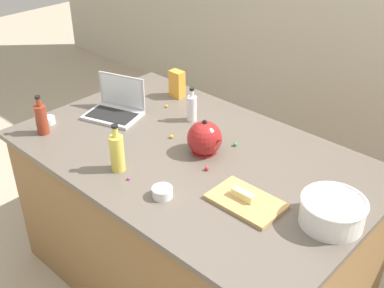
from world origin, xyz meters
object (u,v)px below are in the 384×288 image
object	(u,v)px
bottle_soy	(41,119)
bottle_vinegar	(192,108)
kettle	(205,139)
candy_bag	(177,84)
laptop	(116,107)
ramekin_medium	(127,89)
ramekin_wide	(162,192)
ramekin_small	(48,120)
bottle_oil	(117,152)
cutting_board	(246,201)
mixing_bowl_large	(332,211)
butter_stick_left	(243,195)

from	to	relation	value
bottle_soy	bottle_vinegar	bearing A→B (deg)	53.50
bottle_vinegar	kettle	size ratio (longest dim) A/B	0.94
bottle_soy	candy_bag	size ratio (longest dim) A/B	1.31
laptop	ramekin_medium	size ratio (longest dim) A/B	3.78
candy_bag	laptop	bearing A→B (deg)	-101.85
bottle_vinegar	bottle_soy	bearing A→B (deg)	-126.50
ramekin_medium	bottle_vinegar	bearing A→B (deg)	0.63
ramekin_wide	ramekin_small	bearing A→B (deg)	178.08
laptop	candy_bag	size ratio (longest dim) A/B	2.14
laptop	bottle_soy	world-z (taller)	bottle_soy
bottle_oil	bottle_vinegar	bearing A→B (deg)	97.90
laptop	kettle	size ratio (longest dim) A/B	1.70
bottle_soy	cutting_board	world-z (taller)	bottle_soy
kettle	ramekin_medium	xyz separation A→B (m)	(-0.85, 0.20, -0.05)
mixing_bowl_large	cutting_board	distance (m)	0.37
bottle_vinegar	cutting_board	size ratio (longest dim) A/B	0.62
mixing_bowl_large	ramekin_wide	xyz separation A→B (m)	(-0.64, -0.35, -0.04)
bottle_vinegar	ramekin_medium	xyz separation A→B (m)	(-0.57, -0.01, -0.06)
ramekin_medium	laptop	bearing A→B (deg)	-51.59
bottle_oil	ramekin_small	distance (m)	0.66
mixing_bowl_large	ramekin_medium	size ratio (longest dim) A/B	2.85
kettle	ramekin_medium	world-z (taller)	kettle
bottle_oil	ramekin_medium	world-z (taller)	bottle_oil
candy_bag	kettle	bearing A→B (deg)	-33.64
cutting_board	ramekin_wide	size ratio (longest dim) A/B	3.47
mixing_bowl_large	cutting_board	xyz separation A→B (m)	(-0.34, -0.13, -0.05)
ramekin_small	ramekin_wide	distance (m)	0.97
ramekin_small	ramekin_wide	world-z (taller)	ramekin_wide
bottle_vinegar	bottle_soy	size ratio (longest dim) A/B	0.90
mixing_bowl_large	ramekin_wide	bearing A→B (deg)	-151.29
ramekin_medium	ramekin_wide	xyz separation A→B (m)	(0.96, -0.61, -0.00)
cutting_board	ramekin_wide	bearing A→B (deg)	-144.30
bottle_soy	ramekin_medium	bearing A→B (deg)	96.53
bottle_oil	bottle_soy	bearing A→B (deg)	-174.79
bottle_vinegar	ramekin_small	world-z (taller)	bottle_vinegar
kettle	cutting_board	distance (m)	0.46
laptop	kettle	xyz separation A→B (m)	(0.66, 0.04, 0.03)
mixing_bowl_large	butter_stick_left	distance (m)	0.38
butter_stick_left	ramekin_wide	distance (m)	0.36
cutting_board	candy_bag	distance (m)	1.14
kettle	mixing_bowl_large	bearing A→B (deg)	-4.39
kettle	butter_stick_left	bearing A→B (deg)	-25.67
kettle	ramekin_small	xyz separation A→B (m)	(-0.85, -0.37, -0.06)
bottle_soy	bottle_oil	bearing A→B (deg)	5.21
bottle_vinegar	candy_bag	xyz separation A→B (m)	(-0.28, 0.17, 0.00)
bottle_oil	ramekin_wide	distance (m)	0.32
kettle	ramekin_wide	bearing A→B (deg)	-74.56
bottle_vinegar	ramekin_small	xyz separation A→B (m)	(-0.57, -0.58, -0.06)
mixing_bowl_large	butter_stick_left	xyz separation A→B (m)	(-0.35, -0.13, -0.03)
kettle	candy_bag	world-z (taller)	kettle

